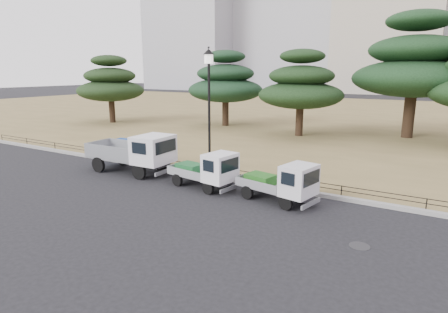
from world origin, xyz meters
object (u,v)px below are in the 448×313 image
Objects in this scene: tarp_pile at (121,150)px; truck_large at (134,151)px; street_lamp at (209,91)px; truck_kei_rear at (281,182)px; truck_kei_front at (207,170)px.

truck_large is at bearing -31.62° from tarp_pile.
tarp_pile is (-2.70, 1.66, -0.51)m from truck_large.
street_lamp is at bearing 20.27° from truck_large.
truck_large reaches higher than truck_kei_rear.
truck_kei_rear is at bearing -21.57° from street_lamp.
street_lamp is at bearing -2.30° from tarp_pile.
street_lamp is 7.14m from tarp_pile.
street_lamp is (-4.42, 1.75, 3.28)m from truck_kei_rear.
truck_kei_front is at bearing -15.29° from tarp_pile.
truck_kei_front is 1.88× the size of tarp_pile.
truck_kei_rear reaches higher than tarp_pile.
truck_kei_rear is (3.46, -0.03, -0.01)m from truck_kei_front.
street_lamp is (3.53, 1.41, 2.98)m from truck_large.
truck_kei_front reaches higher than tarp_pile.
street_lamp reaches higher than truck_kei_front.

